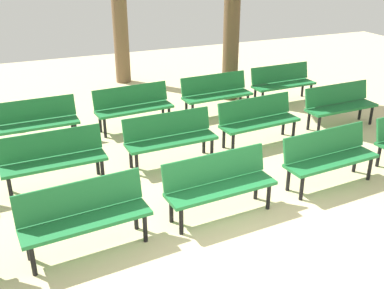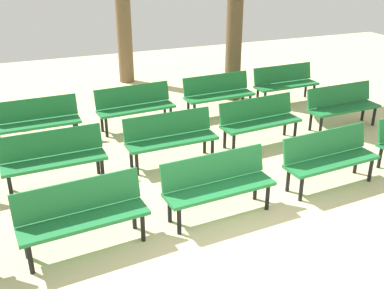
% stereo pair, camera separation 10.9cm
% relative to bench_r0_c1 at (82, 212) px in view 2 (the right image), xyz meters
% --- Properties ---
extents(ground_plane, '(24.35, 24.35, 0.00)m').
position_rel_bench_r0_c1_xyz_m(ground_plane, '(2.00, -1.47, -0.50)').
color(ground_plane, beige).
extents(bench_r0_c1, '(1.64, 0.62, 0.87)m').
position_rel_bench_r0_c1_xyz_m(bench_r0_c1, '(0.00, 0.00, 0.00)').
color(bench_r0_c1, '#1E7238').
rests_on(bench_r0_c1, ground_plane).
extents(bench_r0_c2, '(1.63, 0.59, 0.87)m').
position_rel_bench_r0_c1_xyz_m(bench_r0_c2, '(1.89, 0.08, 0.00)').
color(bench_r0_c2, '#1E7238').
rests_on(bench_r0_c2, ground_plane).
extents(bench_r0_c3, '(1.63, 0.59, 0.87)m').
position_rel_bench_r0_c1_xyz_m(bench_r0_c3, '(3.88, 0.19, 0.00)').
color(bench_r0_c3, '#1E7238').
rests_on(bench_r0_c3, ground_plane).
extents(bench_r1_c1, '(1.62, 0.54, 0.87)m').
position_rel_bench_r0_c1_xyz_m(bench_r1_c1, '(-0.14, 1.82, 0.00)').
color(bench_r1_c1, '#1E7238').
rests_on(bench_r1_c1, ground_plane).
extents(bench_r1_c2, '(1.62, 0.54, 0.87)m').
position_rel_bench_r0_c1_xyz_m(bench_r1_c2, '(1.84, 1.90, 0.00)').
color(bench_r1_c2, '#1E7238').
rests_on(bench_r1_c2, ground_plane).
extents(bench_r1_c3, '(1.63, 0.61, 0.87)m').
position_rel_bench_r0_c1_xyz_m(bench_r1_c3, '(3.68, 2.05, 0.00)').
color(bench_r1_c3, '#1E7238').
rests_on(bench_r1_c3, ground_plane).
extents(bench_r1_c4, '(1.62, 0.54, 0.87)m').
position_rel_bench_r0_c1_xyz_m(bench_r1_c4, '(5.71, 2.15, 0.00)').
color(bench_r1_c4, '#1E7238').
rests_on(bench_r1_c4, ground_plane).
extents(bench_r2_c1, '(1.61, 0.53, 0.87)m').
position_rel_bench_r0_c1_xyz_m(bench_r2_c1, '(-0.26, 3.59, 0.00)').
color(bench_r2_c1, '#1E7238').
rests_on(bench_r2_c1, ground_plane).
extents(bench_r2_c2, '(1.63, 0.60, 0.87)m').
position_rel_bench_r0_c1_xyz_m(bench_r2_c2, '(1.71, 3.73, 0.00)').
color(bench_r2_c2, '#1E7238').
rests_on(bench_r2_c2, ground_plane).
extents(bench_r2_c3, '(1.62, 0.56, 0.87)m').
position_rel_bench_r0_c1_xyz_m(bench_r2_c3, '(3.67, 3.85, 0.00)').
color(bench_r2_c3, '#1E7238').
rests_on(bench_r2_c3, ground_plane).
extents(bench_r2_c4, '(1.62, 0.54, 0.87)m').
position_rel_bench_r0_c1_xyz_m(bench_r2_c4, '(5.52, 4.01, 0.00)').
color(bench_r2_c4, '#1E7238').
rests_on(bench_r2_c4, ground_plane).
extents(tree_2, '(0.41, 0.41, 2.89)m').
position_rel_bench_r0_c1_xyz_m(tree_2, '(2.42, 7.18, 0.94)').
color(tree_2, brown).
rests_on(tree_2, ground_plane).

